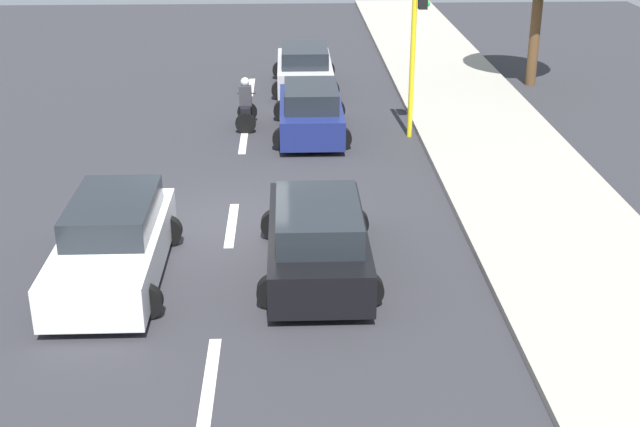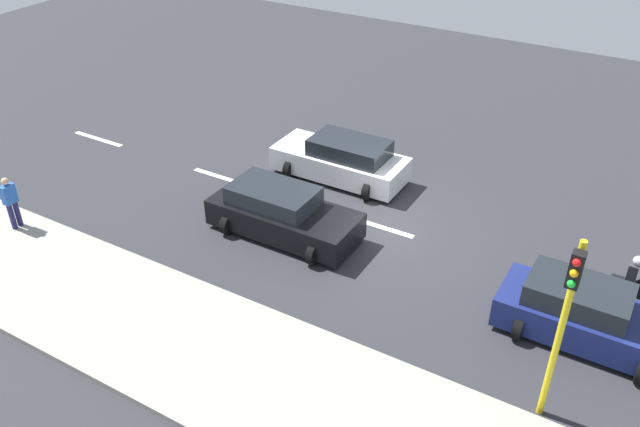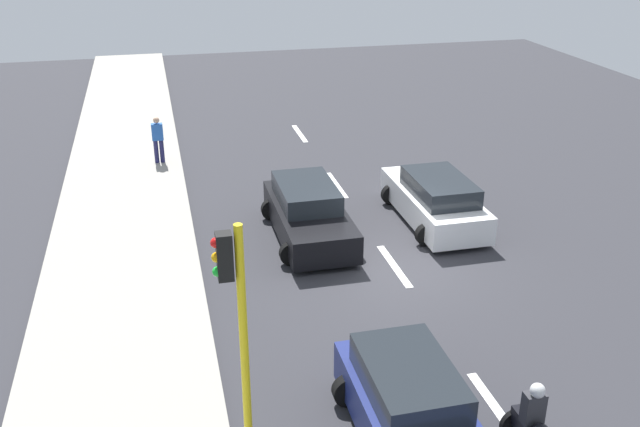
{
  "view_description": "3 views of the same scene",
  "coord_description": "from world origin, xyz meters",
  "px_view_note": "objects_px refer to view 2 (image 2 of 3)",
  "views": [
    {
      "loc": [
        1.27,
        -17.29,
        7.53
      ],
      "look_at": [
        1.82,
        -3.11,
        1.56
      ],
      "focal_mm": 48.19,
      "sensor_mm": 36.0,
      "label": 1
    },
    {
      "loc": [
        15.46,
        7.01,
        11.24
      ],
      "look_at": [
        1.89,
        -0.95,
        1.2
      ],
      "focal_mm": 36.95,
      "sensor_mm": 36.0,
      "label": 2
    },
    {
      "loc": [
        5.77,
        15.6,
        8.81
      ],
      "look_at": [
        1.77,
        -1.04,
        1.26
      ],
      "focal_mm": 39.67,
      "sensor_mm": 36.0,
      "label": 3
    }
  ],
  "objects_px": {
    "car_white": "(342,160)",
    "car_black": "(282,213)",
    "motorcycle": "(633,286)",
    "pedestrian_near_signal": "(11,201)",
    "car_dark_blue": "(585,315)",
    "traffic_light_corner": "(565,311)"
  },
  "relations": [
    {
      "from": "motorcycle",
      "to": "traffic_light_corner",
      "type": "relative_size",
      "value": 0.34
    },
    {
      "from": "car_black",
      "to": "motorcycle",
      "type": "xyz_separation_m",
      "value": [
        -1.76,
        9.58,
        -0.07
      ]
    },
    {
      "from": "car_dark_blue",
      "to": "car_black",
      "type": "height_order",
      "value": "same"
    },
    {
      "from": "car_dark_blue",
      "to": "motorcycle",
      "type": "relative_size",
      "value": 2.76
    },
    {
      "from": "car_black",
      "to": "pedestrian_near_signal",
      "type": "relative_size",
      "value": 2.69
    },
    {
      "from": "car_white",
      "to": "traffic_light_corner",
      "type": "relative_size",
      "value": 1.02
    },
    {
      "from": "car_dark_blue",
      "to": "motorcycle",
      "type": "xyz_separation_m",
      "value": [
        -1.88,
        0.82,
        -0.07
      ]
    },
    {
      "from": "car_dark_blue",
      "to": "traffic_light_corner",
      "type": "relative_size",
      "value": 0.94
    },
    {
      "from": "motorcycle",
      "to": "car_black",
      "type": "bearing_deg",
      "value": -79.57
    },
    {
      "from": "motorcycle",
      "to": "pedestrian_near_signal",
      "type": "relative_size",
      "value": 0.91
    },
    {
      "from": "car_dark_blue",
      "to": "pedestrian_near_signal",
      "type": "height_order",
      "value": "pedestrian_near_signal"
    },
    {
      "from": "motorcycle",
      "to": "pedestrian_near_signal",
      "type": "xyz_separation_m",
      "value": [
        5.72,
        -16.6,
        0.42
      ]
    },
    {
      "from": "car_white",
      "to": "motorcycle",
      "type": "height_order",
      "value": "motorcycle"
    },
    {
      "from": "car_white",
      "to": "motorcycle",
      "type": "relative_size",
      "value": 3.01
    },
    {
      "from": "motorcycle",
      "to": "traffic_light_corner",
      "type": "height_order",
      "value": "traffic_light_corner"
    },
    {
      "from": "traffic_light_corner",
      "to": "car_dark_blue",
      "type": "bearing_deg",
      "value": 175.47
    },
    {
      "from": "car_white",
      "to": "car_black",
      "type": "bearing_deg",
      "value": 1.32
    },
    {
      "from": "car_dark_blue",
      "to": "car_white",
      "type": "bearing_deg",
      "value": -114.31
    },
    {
      "from": "car_white",
      "to": "traffic_light_corner",
      "type": "bearing_deg",
      "value": 51.23
    },
    {
      "from": "car_dark_blue",
      "to": "traffic_light_corner",
      "type": "height_order",
      "value": "traffic_light_corner"
    },
    {
      "from": "traffic_light_corner",
      "to": "car_white",
      "type": "bearing_deg",
      "value": -128.77
    },
    {
      "from": "motorcycle",
      "to": "pedestrian_near_signal",
      "type": "distance_m",
      "value": 17.56
    }
  ]
}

